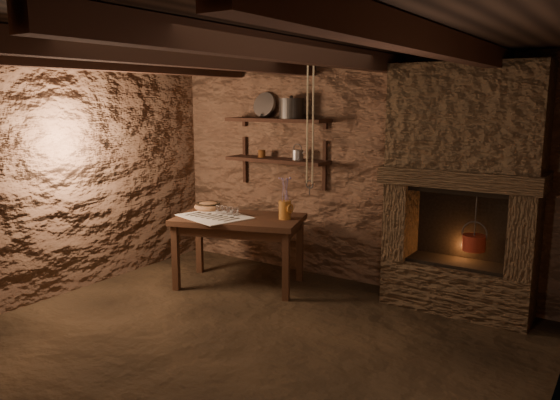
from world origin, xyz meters
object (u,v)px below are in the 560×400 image
Objects in this scene: work_table at (239,249)px; stoneware_jug at (285,201)px; wooden_bowl at (208,207)px; iron_stockpot at (291,109)px; red_pot at (474,242)px.

work_table is 0.74m from stoneware_jug.
wooden_bowl is 1.17× the size of iron_stockpot.
red_pot is (2.80, 0.43, -0.09)m from wooden_bowl.
work_table is 5.57× the size of iron_stockpot.
work_table is at bearing -151.90° from stoneware_jug.
red_pot is (2.29, 0.53, 0.30)m from work_table.
stoneware_jug is 0.83× the size of red_pot.
red_pot is at bearing -3.34° from iron_stockpot.
stoneware_jug is (0.47, 0.18, 0.54)m from work_table.
wooden_bowl reaches higher than work_table.
iron_stockpot reaches higher than stoneware_jug.
work_table is at bearing -109.96° from iron_stockpot.
iron_stockpot is at bearing 51.25° from work_table.
work_table is at bearing -166.91° from red_pot.
stoneware_jug is 1.06m from iron_stockpot.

